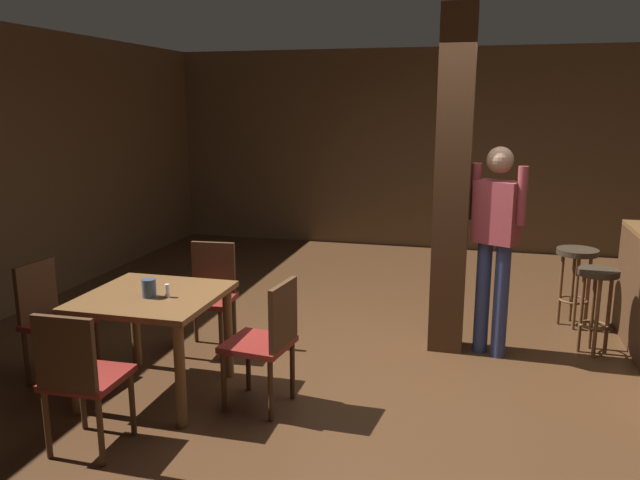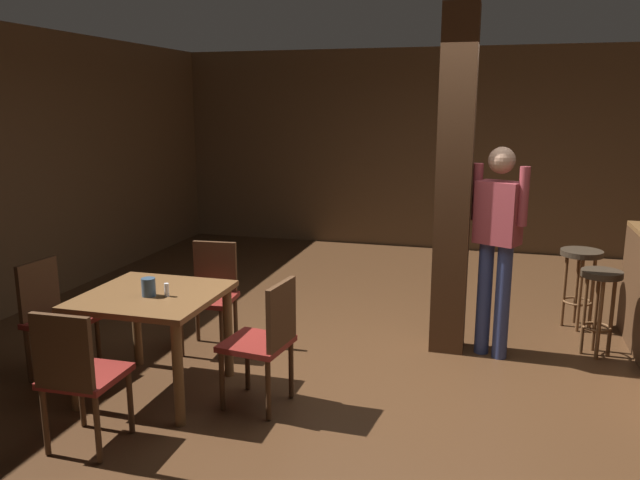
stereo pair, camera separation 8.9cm
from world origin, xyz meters
The scene contains 13 objects.
ground_plane centered at (0.00, 0.00, 0.00)m, with size 10.80×10.80×0.00m, color #422816.
wall_back centered at (0.00, 4.50, 1.40)m, with size 8.00×0.10×2.80m, color brown.
pillar centered at (0.25, 0.67, 1.40)m, with size 0.28×0.28×2.80m, color #422816.
dining_table centered at (-1.71, -0.74, 0.62)m, with size 0.92×0.92×0.75m.
chair_south centered at (-1.73, -1.57, 0.51)m, with size 0.43×0.43×0.89m.
chair_east centered at (-0.86, -0.74, 0.51)m, with size 0.47×0.47×0.89m.
chair_west centered at (-2.58, -0.71, 0.51)m, with size 0.46×0.46×0.89m.
chair_north centered at (-1.69, 0.15, 0.51)m, with size 0.45×0.45×0.89m.
napkin_cup centered at (-1.70, -0.80, 0.81)m, with size 0.10×0.10×0.13m, color #33475B.
salt_shaker centered at (-1.57, -0.77, 0.79)m, with size 0.03×0.03×0.09m, color silver.
standing_person centered at (0.61, 0.61, 1.00)m, with size 0.46×0.33×1.72m.
bar_stool_near centered at (1.44, 0.84, 0.54)m, with size 0.32×0.32×0.73m.
bar_stool_mid centered at (1.37, 1.51, 0.56)m, with size 0.37×0.37×0.74m.
Camera 1 is at (0.46, -4.48, 2.05)m, focal length 35.00 mm.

